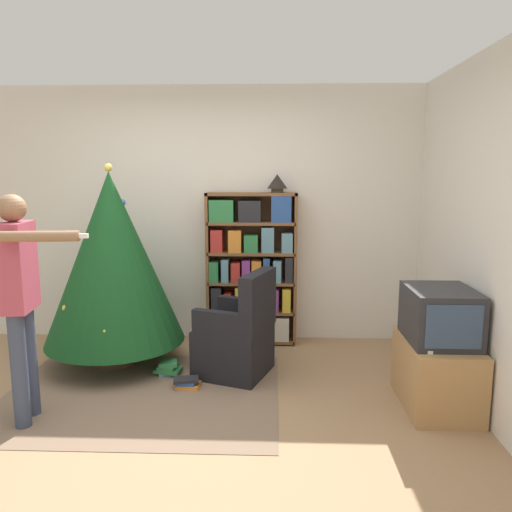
# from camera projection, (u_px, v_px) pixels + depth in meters

# --- Properties ---
(ground_plane) EXTENTS (14.00, 14.00, 0.00)m
(ground_plane) POSITION_uv_depth(u_px,v_px,m) (170.00, 422.00, 3.51)
(ground_plane) COLOR #9E7A56
(wall_back) EXTENTS (8.00, 0.10, 2.60)m
(wall_back) POSITION_uv_depth(u_px,v_px,m) (204.00, 215.00, 5.19)
(wall_back) COLOR silver
(wall_back) RESTS_ON ground_plane
(wall_right) EXTENTS (0.10, 8.00, 2.60)m
(wall_right) POSITION_uv_depth(u_px,v_px,m) (511.00, 241.00, 3.22)
(wall_right) COLOR silver
(wall_right) RESTS_ON ground_plane
(area_rug) EXTENTS (2.16, 1.68, 0.01)m
(area_rug) POSITION_uv_depth(u_px,v_px,m) (142.00, 394.00, 3.95)
(area_rug) COLOR #7F6651
(area_rug) RESTS_ON ground_plane
(bookshelf) EXTENTS (0.91, 0.26, 1.54)m
(bookshelf) POSITION_uv_depth(u_px,v_px,m) (251.00, 269.00, 5.05)
(bookshelf) COLOR brown
(bookshelf) RESTS_ON ground_plane
(tv_stand) EXTENTS (0.49, 0.76, 0.51)m
(tv_stand) POSITION_uv_depth(u_px,v_px,m) (436.00, 373.00, 3.72)
(tv_stand) COLOR tan
(tv_stand) RESTS_ON ground_plane
(television) EXTENTS (0.46, 0.58, 0.39)m
(television) POSITION_uv_depth(u_px,v_px,m) (440.00, 315.00, 3.64)
(television) COLOR #28282D
(television) RESTS_ON tv_stand
(game_remote) EXTENTS (0.04, 0.12, 0.02)m
(game_remote) POSITION_uv_depth(u_px,v_px,m) (428.00, 350.00, 3.46)
(game_remote) COLOR white
(game_remote) RESTS_ON tv_stand
(christmas_tree) EXTENTS (1.24, 1.24, 1.81)m
(christmas_tree) POSITION_uv_depth(u_px,v_px,m) (112.00, 259.00, 4.44)
(christmas_tree) COLOR #4C3323
(christmas_tree) RESTS_ON ground_plane
(armchair) EXTENTS (0.72, 0.72, 0.92)m
(armchair) POSITION_uv_depth(u_px,v_px,m) (238.00, 338.00, 4.30)
(armchair) COLOR black
(armchair) RESTS_ON ground_plane
(standing_person) EXTENTS (0.66, 0.47, 1.60)m
(standing_person) POSITION_uv_depth(u_px,v_px,m) (20.00, 290.00, 3.39)
(standing_person) COLOR #38425B
(standing_person) RESTS_ON ground_plane
(table_lamp) EXTENTS (0.20, 0.20, 0.18)m
(table_lamp) POSITION_uv_depth(u_px,v_px,m) (277.00, 182.00, 4.91)
(table_lamp) COLOR #473828
(table_lamp) RESTS_ON bookshelf
(book_pile_near_tree) EXTENTS (0.24, 0.19, 0.12)m
(book_pile_near_tree) POSITION_uv_depth(u_px,v_px,m) (168.00, 368.00, 4.32)
(book_pile_near_tree) COLOR #5B899E
(book_pile_near_tree) RESTS_ON ground_plane
(book_pile_by_chair) EXTENTS (0.23, 0.17, 0.08)m
(book_pile_by_chair) POSITION_uv_depth(u_px,v_px,m) (187.00, 383.00, 4.07)
(book_pile_by_chair) COLOR orange
(book_pile_by_chair) RESTS_ON ground_plane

